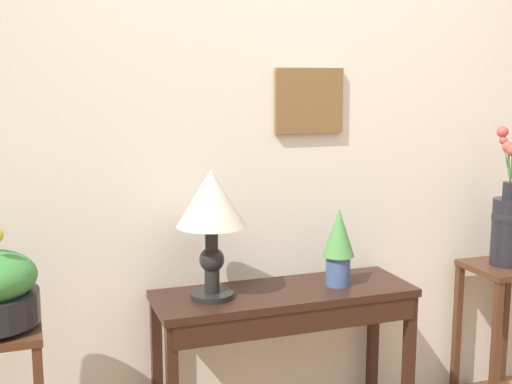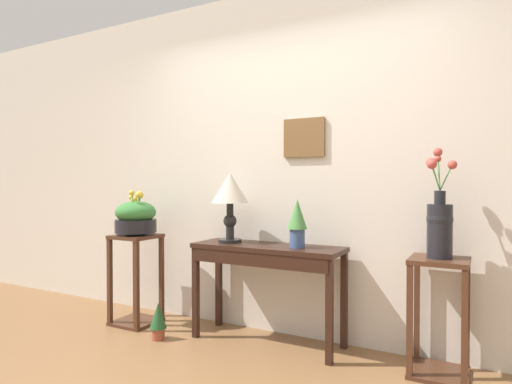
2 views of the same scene
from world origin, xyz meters
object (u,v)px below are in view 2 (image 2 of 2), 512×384
Objects in this scene: console_table at (266,260)px; table_lamp at (230,193)px; flower_vase_tall_right at (440,222)px; pedestal_stand_right at (439,317)px; potted_plant_floor at (158,319)px; potted_plant_on_console at (297,221)px; planter_bowl_wide_left at (136,217)px; pedestal_stand_left at (136,279)px.

table_lamp reaches higher than console_table.
flower_vase_tall_right is at bearing 1.86° from console_table.
pedestal_stand_right reaches higher than potted_plant_floor.
table_lamp is 1.56× the size of potted_plant_on_console.
planter_bowl_wide_left reaches higher than console_table.
pedestal_stand_left is (-0.88, -0.13, -0.76)m from table_lamp.
pedestal_stand_right is (2.42, 0.15, -0.55)m from planter_bowl_wide_left.
pedestal_stand_left is (-1.21, -0.11, -0.25)m from console_table.
pedestal_stand_left is at bearing 153.82° from potted_plant_floor.
pedestal_stand_left is 2.49m from flower_vase_tall_right.
pedestal_stand_right is at bearing 10.37° from potted_plant_floor.
console_table is at bearing -178.86° from potted_plant_on_console.
pedestal_stand_left is at bearing -176.44° from flower_vase_tall_right.
table_lamp is at bearing 8.73° from pedestal_stand_left.
planter_bowl_wide_left is 2.42m from flower_vase_tall_right.
pedestal_stand_right is 0.60m from flower_vase_tall_right.
table_lamp is 0.91m from planter_bowl_wide_left.
flower_vase_tall_right is (1.21, 0.04, 0.34)m from console_table.
table_lamp is 1.72m from pedestal_stand_right.
potted_plant_on_console reaches higher than pedestal_stand_left.
table_lamp reaches higher than potted_plant_floor.
table_lamp reaches higher than planter_bowl_wide_left.
flower_vase_tall_right is (2.42, 0.15, 0.05)m from planter_bowl_wide_left.
potted_plant_on_console is at bearing 1.14° from console_table.
potted_plant_on_console is 0.51× the size of flower_vase_tall_right.
potted_plant_on_console is at bearing 4.55° from planter_bowl_wide_left.
pedestal_stand_right is at bearing 1.85° from console_table.
table_lamp is at bearing 176.01° from console_table.
pedestal_stand_left reaches higher than pedestal_stand_right.
console_table is at bearing 5.26° from planter_bowl_wide_left.
potted_plant_floor is (-1.03, -0.33, -0.79)m from potted_plant_on_console.
console_table is at bearing -178.14° from flower_vase_tall_right.
pedestal_stand_left is at bearing -175.46° from potted_plant_on_console.
potted_plant_on_console reaches higher than potted_plant_floor.
console_table reaches higher than pedestal_stand_right.
flower_vase_tall_right reaches higher than pedestal_stand_right.
planter_bowl_wide_left is (-1.46, -0.12, -0.02)m from potted_plant_on_console.
planter_bowl_wide_left is (-0.88, -0.13, -0.22)m from table_lamp.
flower_vase_tall_right reaches higher than potted_plant_on_console.
potted_plant_on_console reaches higher than console_table.
potted_plant_on_console is 0.48× the size of pedestal_stand_right.
planter_bowl_wide_left is at bearing -8.54° from pedestal_stand_left.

